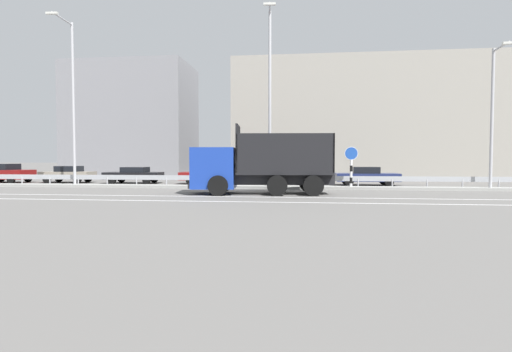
{
  "coord_description": "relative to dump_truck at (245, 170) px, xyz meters",
  "views": [
    {
      "loc": [
        3.83,
        -22.92,
        1.88
      ],
      "look_at": [
        1.13,
        0.12,
        0.87
      ],
      "focal_mm": 28.0,
      "sensor_mm": 36.0,
      "label": 1
    }
  ],
  "objects": [
    {
      "name": "ground_plane",
      "position": [
        -0.77,
        1.83,
        -1.3
      ],
      "size": [
        320.0,
        320.0,
        0.0
      ],
      "primitive_type": "plane",
      "color": "#605E5B"
    },
    {
      "name": "street_lamp_3",
      "position": [
        14.1,
        3.74,
        3.32
      ],
      "size": [
        0.71,
        2.12,
        8.31
      ],
      "color": "#ADADB2",
      "rests_on": "ground_plane"
    },
    {
      "name": "median_guardrail",
      "position": [
        -0.77,
        4.68,
        -0.73
      ],
      "size": [
        65.47,
        0.09,
        0.78
      ],
      "color": "#9EA0A5",
      "rests_on": "ground_plane"
    },
    {
      "name": "parked_car_6",
      "position": [
        7.54,
        7.75,
        -0.62
      ],
      "size": [
        4.39,
        2.01,
        1.31
      ],
      "rotation": [
        0.0,
        0.0,
        -1.54
      ],
      "color": "navy",
      "rests_on": "ground_plane"
    },
    {
      "name": "background_building_1",
      "position": [
        8.54,
        20.63,
        4.11
      ],
      "size": [
        23.52,
        14.37,
        10.83
      ],
      "primitive_type": "cube",
      "color": "gray",
      "rests_on": "ground_plane"
    },
    {
      "name": "street_lamp_2",
      "position": [
        1.02,
        3.69,
        4.65
      ],
      "size": [
        0.71,
        1.92,
        10.98
      ],
      "color": "#ADADB2",
      "rests_on": "ground_plane"
    },
    {
      "name": "background_building_0",
      "position": [
        -16.81,
        23.92,
        5.07
      ],
      "size": [
        13.74,
        8.17,
        12.74
      ],
      "primitive_type": "cube",
      "color": "gray",
      "rests_on": "ground_plane"
    },
    {
      "name": "parked_car_1",
      "position": [
        -20.18,
        7.75,
        -0.55
      ],
      "size": [
        4.06,
        2.12,
        1.49
      ],
      "rotation": [
        0.0,
        0.0,
        -1.62
      ],
      "color": "maroon",
      "rests_on": "ground_plane"
    },
    {
      "name": "parked_car_4",
      "position": [
        -3.59,
        7.88,
        -0.61
      ],
      "size": [
        4.78,
        1.92,
        1.35
      ],
      "rotation": [
        0.0,
        0.0,
        -1.58
      ],
      "color": "maroon",
      "rests_on": "ground_plane"
    },
    {
      "name": "street_lamp_1",
      "position": [
        -12.07,
        3.78,
        4.66
      ],
      "size": [
        0.71,
        2.54,
        10.84
      ],
      "color": "#ADADB2",
      "rests_on": "ground_plane"
    },
    {
      "name": "median_road_sign",
      "position": [
        6.02,
        3.81,
        0.11
      ],
      "size": [
        0.81,
        0.16,
        2.61
      ],
      "color": "white",
      "rests_on": "ground_plane"
    },
    {
      "name": "parked_car_2",
      "position": [
        -15.24,
        8.24,
        -0.62
      ],
      "size": [
        4.0,
        1.89,
        1.32
      ],
      "rotation": [
        0.0,
        0.0,
        1.6
      ],
      "color": "gray",
      "rests_on": "ground_plane"
    },
    {
      "name": "lane_strip_1",
      "position": [
        0.96,
        -3.95,
        -1.3
      ],
      "size": [
        65.47,
        0.16,
        0.01
      ],
      "primitive_type": "cube",
      "color": "silver",
      "rests_on": "ground_plane"
    },
    {
      "name": "parked_car_5",
      "position": [
        1.8,
        8.29,
        -0.66
      ],
      "size": [
        4.16,
        2.03,
        1.22
      ],
      "rotation": [
        0.0,
        0.0,
        1.49
      ],
      "color": "#A3A3A8",
      "rests_on": "ground_plane"
    },
    {
      "name": "lane_strip_0",
      "position": [
        0.96,
        -1.71,
        -1.3
      ],
      "size": [
        65.47,
        0.16,
        0.01
      ],
      "primitive_type": "cube",
      "color": "silver",
      "rests_on": "ground_plane"
    },
    {
      "name": "parked_car_3",
      "position": [
        -9.82,
        8.21,
        -0.65
      ],
      "size": [
        4.33,
        1.93,
        1.25
      ],
      "rotation": [
        0.0,
        0.0,
        1.6
      ],
      "color": "black",
      "rests_on": "ground_plane"
    },
    {
      "name": "dump_truck",
      "position": [
        0.0,
        0.0,
        0.0
      ],
      "size": [
        7.68,
        3.17,
        3.67
      ],
      "rotation": [
        0.0,
        0.0,
        1.66
      ],
      "color": "#19389E",
      "rests_on": "ground_plane"
    },
    {
      "name": "median_island",
      "position": [
        -0.77,
        3.81,
        -1.21
      ],
      "size": [
        36.01,
        1.1,
        0.18
      ],
      "primitive_type": "cube",
      "color": "gray",
      "rests_on": "ground_plane"
    }
  ]
}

